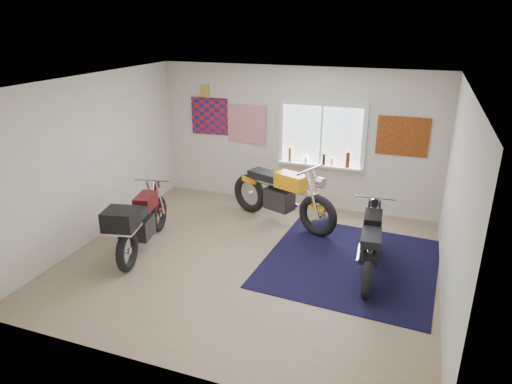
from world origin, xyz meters
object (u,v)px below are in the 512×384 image
(yellow_triumph, at_px, (281,196))
(black_chrome_bike, at_px, (370,245))
(maroon_tourer, at_px, (139,223))
(navy_rug, at_px, (350,263))

(yellow_triumph, height_order, black_chrome_bike, yellow_triumph)
(yellow_triumph, bearing_deg, black_chrome_bike, -13.82)
(black_chrome_bike, bearing_deg, maroon_tourer, 96.84)
(yellow_triumph, bearing_deg, maroon_tourer, -111.64)
(navy_rug, bearing_deg, yellow_triumph, 143.52)
(yellow_triumph, bearing_deg, navy_rug, -15.19)
(navy_rug, distance_m, maroon_tourer, 3.33)
(navy_rug, height_order, black_chrome_bike, black_chrome_bike)
(black_chrome_bike, relative_size, maroon_tourer, 0.97)
(navy_rug, height_order, maroon_tourer, maroon_tourer)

